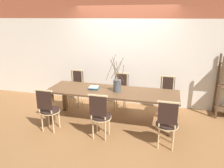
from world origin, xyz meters
The scene contains 11 objects.
ground_plane centered at (0.00, 0.00, 0.00)m, with size 16.00×16.00×0.00m, color olive.
wall_rear centered at (0.00, 1.23, 1.60)m, with size 12.00×0.06×3.20m.
dining_table centered at (0.00, 0.00, 0.64)m, with size 2.78×0.84×0.73m.
chair_near_leftend centered at (-1.12, -0.71, 0.50)m, with size 0.40×0.40×0.92m.
chair_near_left centered at (-0.04, -0.71, 0.50)m, with size 0.40×0.40×0.92m.
chair_near_center centered at (1.18, -0.71, 0.50)m, with size 0.40×0.40×0.92m.
chair_far_leftend centered at (-1.16, 0.71, 0.50)m, with size 0.40×0.40×0.92m.
chair_far_left centered at (0.03, 0.71, 0.50)m, with size 0.40×0.40×0.92m.
chair_far_center centered at (1.13, 0.71, 0.50)m, with size 0.40×0.40×0.92m.
vase_centerpiece centered at (0.11, -0.01, 0.87)m, with size 0.40×0.40×0.75m.
book_stack centered at (-0.41, 0.01, 0.76)m, with size 0.22×0.21×0.05m.
Camera 1 is at (1.14, -4.24, 2.25)m, focal length 35.00 mm.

